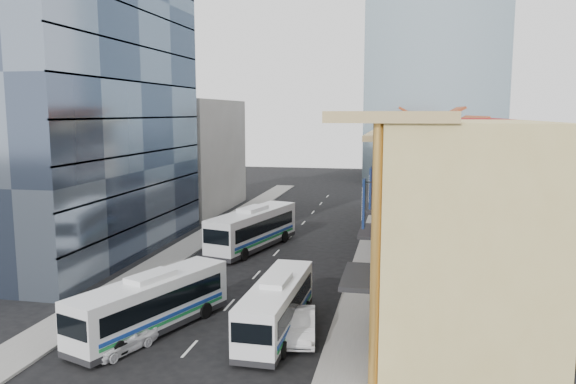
% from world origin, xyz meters
% --- Properties ---
extents(ground, '(200.00, 200.00, 0.00)m').
position_xyz_m(ground, '(0.00, 0.00, 0.00)').
color(ground, black).
rests_on(ground, ground).
extents(sidewalk_right, '(3.00, 90.00, 0.15)m').
position_xyz_m(sidewalk_right, '(8.50, 22.00, 0.07)').
color(sidewalk_right, slate).
rests_on(sidewalk_right, ground).
extents(sidewalk_left, '(3.00, 90.00, 0.15)m').
position_xyz_m(sidewalk_left, '(-8.50, 22.00, 0.07)').
color(sidewalk_left, slate).
rests_on(sidewalk_left, ground).
extents(shophouse_tan, '(8.00, 14.00, 12.00)m').
position_xyz_m(shophouse_tan, '(14.00, 5.00, 6.00)').
color(shophouse_tan, '#DDC97F').
rests_on(shophouse_tan, ground).
extents(shophouse_red, '(8.00, 10.00, 12.00)m').
position_xyz_m(shophouse_red, '(14.00, 17.00, 6.00)').
color(shophouse_red, maroon).
rests_on(shophouse_red, ground).
extents(shophouse_cream_near, '(8.00, 9.00, 10.00)m').
position_xyz_m(shophouse_cream_near, '(14.00, 26.50, 5.00)').
color(shophouse_cream_near, silver).
rests_on(shophouse_cream_near, ground).
extents(shophouse_cream_mid, '(8.00, 9.00, 10.00)m').
position_xyz_m(shophouse_cream_mid, '(14.00, 35.50, 5.00)').
color(shophouse_cream_mid, silver).
rests_on(shophouse_cream_mid, ground).
extents(shophouse_cream_far, '(8.00, 12.00, 11.00)m').
position_xyz_m(shophouse_cream_far, '(14.00, 46.00, 5.50)').
color(shophouse_cream_far, silver).
rests_on(shophouse_cream_far, ground).
extents(office_tower, '(12.00, 26.00, 30.00)m').
position_xyz_m(office_tower, '(-17.00, 19.00, 15.00)').
color(office_tower, '#38445A').
rests_on(office_tower, ground).
extents(office_block_far, '(10.00, 18.00, 14.00)m').
position_xyz_m(office_block_far, '(-16.00, 42.00, 7.00)').
color(office_block_far, gray).
rests_on(office_block_far, ground).
extents(bus_left_near, '(6.07, 10.97, 3.45)m').
position_xyz_m(bus_left_near, '(-2.95, 2.84, 1.73)').
color(bus_left_near, silver).
rests_on(bus_left_near, ground).
extents(bus_left_far, '(5.88, 12.63, 3.95)m').
position_xyz_m(bus_left_far, '(-2.44, 23.07, 1.97)').
color(bus_left_far, silver).
rests_on(bus_left_far, ground).
extents(bus_right, '(2.59, 10.18, 3.25)m').
position_xyz_m(bus_right, '(4.04, 4.14, 1.62)').
color(bus_right, silver).
rests_on(bus_right, ground).
extents(sedan_left, '(2.86, 4.26, 1.34)m').
position_xyz_m(sedan_left, '(-3.29, 0.00, 0.67)').
color(sedan_left, silver).
rests_on(sedan_left, ground).
extents(sedan_right, '(2.39, 4.98, 1.58)m').
position_xyz_m(sedan_right, '(5.50, 3.54, 0.79)').
color(sedan_right, silver).
rests_on(sedan_right, ground).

